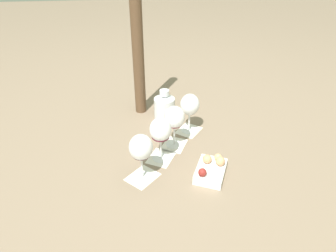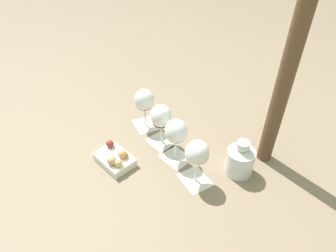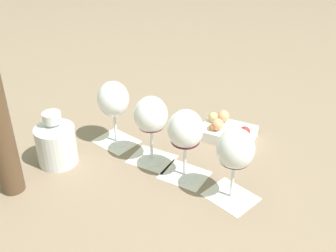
{
  "view_description": "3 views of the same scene",
  "coord_description": "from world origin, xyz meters",
  "px_view_note": "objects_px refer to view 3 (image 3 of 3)",
  "views": [
    {
      "loc": [
        0.13,
        1.01,
        0.75
      ],
      "look_at": [
        0.0,
        0.0,
        0.12
      ],
      "focal_mm": 32.0,
      "sensor_mm": 36.0,
      "label": 1
    },
    {
      "loc": [
        -0.83,
        -0.31,
        0.85
      ],
      "look_at": [
        0.0,
        0.0,
        0.12
      ],
      "focal_mm": 32.0,
      "sensor_mm": 36.0,
      "label": 2
    },
    {
      "loc": [
        0.88,
        0.02,
        0.66
      ],
      "look_at": [
        0.0,
        0.0,
        0.12
      ],
      "focal_mm": 45.0,
      "sensor_mm": 36.0,
      "label": 3
    }
  ],
  "objects_px": {
    "wine_glass_2": "(185,132)",
    "wine_glass_3": "(235,152)",
    "wine_glass_1": "(151,118)",
    "snack_dish": "(227,131)",
    "wine_glass_0": "(113,102)",
    "ceramic_vase": "(56,141)"
  },
  "relations": [
    {
      "from": "wine_glass_3",
      "to": "ceramic_vase",
      "type": "height_order",
      "value": "wine_glass_3"
    },
    {
      "from": "wine_glass_1",
      "to": "wine_glass_3",
      "type": "bearing_deg",
      "value": 52.78
    },
    {
      "from": "ceramic_vase",
      "to": "wine_glass_3",
      "type": "bearing_deg",
      "value": 73.11
    },
    {
      "from": "wine_glass_0",
      "to": "ceramic_vase",
      "type": "bearing_deg",
      "value": -55.02
    },
    {
      "from": "wine_glass_2",
      "to": "wine_glass_3",
      "type": "relative_size",
      "value": 1.0
    },
    {
      "from": "wine_glass_0",
      "to": "ceramic_vase",
      "type": "relative_size",
      "value": 1.24
    },
    {
      "from": "wine_glass_2",
      "to": "wine_glass_3",
      "type": "distance_m",
      "value": 0.13
    },
    {
      "from": "wine_glass_0",
      "to": "wine_glass_2",
      "type": "bearing_deg",
      "value": 51.69
    },
    {
      "from": "wine_glass_0",
      "to": "snack_dish",
      "type": "bearing_deg",
      "value": 94.56
    },
    {
      "from": "wine_glass_0",
      "to": "ceramic_vase",
      "type": "height_order",
      "value": "wine_glass_0"
    },
    {
      "from": "wine_glass_3",
      "to": "ceramic_vase",
      "type": "distance_m",
      "value": 0.46
    },
    {
      "from": "wine_glass_0",
      "to": "ceramic_vase",
      "type": "distance_m",
      "value": 0.18
    },
    {
      "from": "wine_glass_1",
      "to": "snack_dish",
      "type": "distance_m",
      "value": 0.26
    },
    {
      "from": "wine_glass_1",
      "to": "snack_dish",
      "type": "height_order",
      "value": "wine_glass_1"
    },
    {
      "from": "wine_glass_0",
      "to": "wine_glass_1",
      "type": "height_order",
      "value": "same"
    },
    {
      "from": "wine_glass_0",
      "to": "wine_glass_3",
      "type": "relative_size",
      "value": 1.0
    },
    {
      "from": "wine_glass_0",
      "to": "wine_glass_1",
      "type": "bearing_deg",
      "value": 51.39
    },
    {
      "from": "snack_dish",
      "to": "wine_glass_0",
      "type": "bearing_deg",
      "value": -85.44
    },
    {
      "from": "wine_glass_3",
      "to": "wine_glass_0",
      "type": "bearing_deg",
      "value": -127.71
    },
    {
      "from": "wine_glass_2",
      "to": "ceramic_vase",
      "type": "relative_size",
      "value": 1.24
    },
    {
      "from": "ceramic_vase",
      "to": "wine_glass_0",
      "type": "bearing_deg",
      "value": 124.98
    },
    {
      "from": "ceramic_vase",
      "to": "snack_dish",
      "type": "height_order",
      "value": "ceramic_vase"
    }
  ]
}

